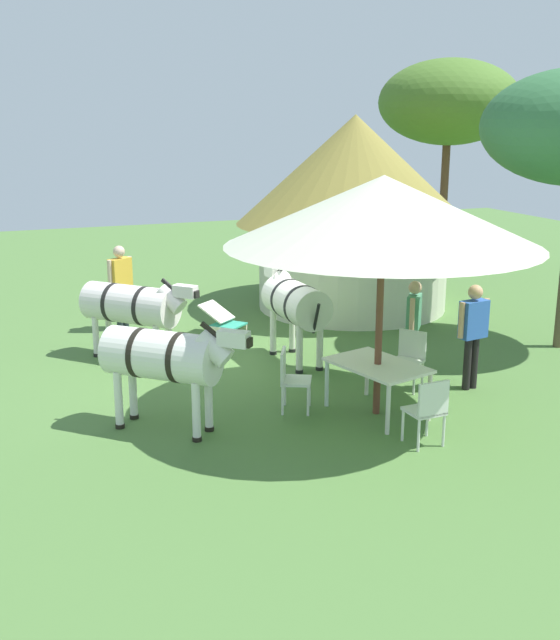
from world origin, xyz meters
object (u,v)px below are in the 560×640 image
(shade_umbrella, at_px, (383,211))
(patio_dining_table, at_px, (378,369))
(acacia_tree_behind_hut, at_px, (449,103))
(guest_behind_table, at_px, (414,319))
(standing_watcher, at_px, (121,280))
(zebra_toward_hut, at_px, (133,305))
(striped_lounge_chair, at_px, (224,322))
(thatched_hut, at_px, (354,203))
(zebra_nearest_camera, at_px, (165,357))
(patio_chair_east_end, at_px, (428,408))
(guest_beside_umbrella, at_px, (473,327))
(zebra_by_umbrella, at_px, (295,302))
(patio_chair_near_lawn, at_px, (410,356))
(patio_chair_west_end, at_px, (290,376))

(shade_umbrella, xyz_separation_m, patio_dining_table, (-0.00, -0.00, -2.21))
(acacia_tree_behind_hut, bearing_deg, patio_dining_table, -36.83)
(guest_behind_table, relative_size, standing_watcher, 0.93)
(zebra_toward_hut, bearing_deg, striped_lounge_chair, 161.63)
(thatched_hut, height_order, guest_behind_table, thatched_hut)
(standing_watcher, bearing_deg, zebra_nearest_camera, 54.44)
(patio_dining_table, distance_m, patio_chair_east_end, 1.24)
(shade_umbrella, xyz_separation_m, guest_beside_umbrella, (-0.39, 1.83, -1.88))
(thatched_hut, relative_size, zebra_by_umbrella, 2.36)
(striped_lounge_chair, distance_m, acacia_tree_behind_hut, 9.95)
(guest_behind_table, bearing_deg, guest_beside_umbrella, -113.80)
(shade_umbrella, height_order, patio_chair_east_end, shade_umbrella)
(shade_umbrella, height_order, patio_chair_near_lawn, shade_umbrella)
(acacia_tree_behind_hut, bearing_deg, standing_watcher, -69.70)
(patio_chair_east_end, bearing_deg, shade_umbrella, 90.00)
(zebra_toward_hut, bearing_deg, patio_dining_table, 82.48)
(patio_dining_table, xyz_separation_m, zebra_nearest_camera, (-0.47, -2.91, 0.37))
(acacia_tree_behind_hut, bearing_deg, zebra_toward_hut, -60.43)
(striped_lounge_chair, bearing_deg, patio_chair_near_lawn, 74.81)
(patio_chair_east_end, distance_m, guest_beside_umbrella, 2.43)
(guest_beside_umbrella, bearing_deg, patio_dining_table, 1.98)
(shade_umbrella, distance_m, standing_watcher, 6.54)
(thatched_hut, relative_size, zebra_nearest_camera, 2.84)
(patio_chair_near_lawn, xyz_separation_m, acacia_tree_behind_hut, (-8.45, 5.94, 3.94))
(patio_chair_near_lawn, bearing_deg, shade_umbrella, 90.00)
(zebra_by_umbrella, bearing_deg, acacia_tree_behind_hut, 40.32)
(thatched_hut, distance_m, acacia_tree_behind_hut, 6.01)
(zebra_nearest_camera, distance_m, zebra_toward_hut, 3.28)
(guest_beside_umbrella, relative_size, standing_watcher, 0.98)
(patio_chair_east_end, bearing_deg, patio_dining_table, 90.00)
(zebra_nearest_camera, bearing_deg, zebra_by_umbrella, 170.79)
(patio_chair_near_lawn, distance_m, guest_behind_table, 0.78)
(patio_chair_near_lawn, height_order, patio_chair_west_end, same)
(patio_dining_table, xyz_separation_m, patio_chair_west_end, (-0.54, -1.10, -0.14))
(guest_beside_umbrella, bearing_deg, guest_behind_table, -71.58)
(standing_watcher, distance_m, zebra_by_umbrella, 3.91)
(standing_watcher, relative_size, acacia_tree_behind_hut, 0.30)
(zebra_nearest_camera, bearing_deg, striped_lounge_chair, -163.97)
(standing_watcher, height_order, acacia_tree_behind_hut, acacia_tree_behind_hut)
(guest_behind_table, bearing_deg, zebra_toward_hut, 96.80)
(patio_chair_near_lawn, bearing_deg, patio_chair_east_end, 117.57)
(zebra_toward_hut, bearing_deg, standing_watcher, -136.96)
(zebra_toward_hut, relative_size, acacia_tree_behind_hut, 0.33)
(patio_dining_table, xyz_separation_m, patio_chair_near_lawn, (-0.76, 0.96, -0.14))
(patio_chair_near_lawn, relative_size, standing_watcher, 0.53)
(guest_behind_table, distance_m, standing_watcher, 5.91)
(patio_chair_near_lawn, distance_m, striped_lounge_chair, 4.29)
(guest_beside_umbrella, bearing_deg, patio_chair_east_end, 32.53)
(patio_dining_table, height_order, acacia_tree_behind_hut, acacia_tree_behind_hut)
(standing_watcher, bearing_deg, patio_chair_west_end, 74.00)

